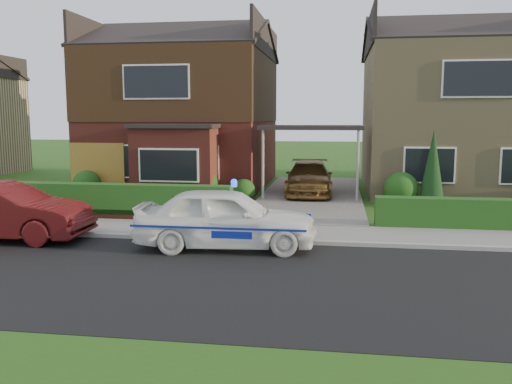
# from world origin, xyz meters

# --- Properties ---
(ground) EXTENTS (120.00, 120.00, 0.00)m
(ground) POSITION_xyz_m (0.00, 0.00, 0.00)
(ground) COLOR #234813
(ground) RESTS_ON ground
(road) EXTENTS (60.00, 6.00, 0.02)m
(road) POSITION_xyz_m (0.00, 0.00, 0.00)
(road) COLOR black
(road) RESTS_ON ground
(kerb) EXTENTS (60.00, 0.16, 0.12)m
(kerb) POSITION_xyz_m (0.00, 3.05, 0.06)
(kerb) COLOR #9E9993
(kerb) RESTS_ON ground
(sidewalk) EXTENTS (60.00, 2.00, 0.10)m
(sidewalk) POSITION_xyz_m (0.00, 4.10, 0.05)
(sidewalk) COLOR slate
(sidewalk) RESTS_ON ground
(driveway) EXTENTS (3.80, 12.00, 0.12)m
(driveway) POSITION_xyz_m (0.00, 11.00, 0.06)
(driveway) COLOR #666059
(driveway) RESTS_ON ground
(house_left) EXTENTS (7.50, 9.53, 7.25)m
(house_left) POSITION_xyz_m (-5.78, 13.90, 3.81)
(house_left) COLOR maroon
(house_left) RESTS_ON ground
(house_right) EXTENTS (7.50, 8.06, 7.25)m
(house_right) POSITION_xyz_m (5.80, 13.99, 3.66)
(house_right) COLOR #A08862
(house_right) RESTS_ON ground
(carport_link) EXTENTS (3.80, 3.00, 2.77)m
(carport_link) POSITION_xyz_m (0.00, 10.95, 2.66)
(carport_link) COLOR black
(carport_link) RESTS_ON ground
(garage_door) EXTENTS (2.20, 0.10, 2.10)m
(garage_door) POSITION_xyz_m (-8.25, 9.96, 1.05)
(garage_door) COLOR #90561F
(garage_door) RESTS_ON ground
(dwarf_wall) EXTENTS (7.70, 0.25, 0.36)m
(dwarf_wall) POSITION_xyz_m (-5.80, 5.30, 0.18)
(dwarf_wall) COLOR maroon
(dwarf_wall) RESTS_ON ground
(hedge_left) EXTENTS (7.50, 0.55, 0.90)m
(hedge_left) POSITION_xyz_m (-5.80, 5.45, 0.00)
(hedge_left) COLOR #1B3E13
(hedge_left) RESTS_ON ground
(shrub_left_far) EXTENTS (1.08, 1.08, 1.08)m
(shrub_left_far) POSITION_xyz_m (-8.50, 9.50, 0.54)
(shrub_left_far) COLOR #1B3E13
(shrub_left_far) RESTS_ON ground
(shrub_left_mid) EXTENTS (1.32, 1.32, 1.32)m
(shrub_left_mid) POSITION_xyz_m (-4.00, 9.30, 0.66)
(shrub_left_mid) COLOR #1B3E13
(shrub_left_mid) RESTS_ON ground
(shrub_left_near) EXTENTS (0.84, 0.84, 0.84)m
(shrub_left_near) POSITION_xyz_m (-2.40, 9.60, 0.42)
(shrub_left_near) COLOR #1B3E13
(shrub_left_near) RESTS_ON ground
(shrub_right_near) EXTENTS (1.20, 1.20, 1.20)m
(shrub_right_near) POSITION_xyz_m (3.20, 9.40, 0.60)
(shrub_right_near) COLOR #1B3E13
(shrub_right_near) RESTS_ON ground
(conifer_a) EXTENTS (0.90, 0.90, 2.60)m
(conifer_a) POSITION_xyz_m (4.20, 9.20, 1.30)
(conifer_a) COLOR black
(conifer_a) RESTS_ON ground
(police_car) EXTENTS (3.92, 4.39, 1.62)m
(police_car) POSITION_xyz_m (-1.59, 2.40, 0.73)
(police_car) COLOR white
(police_car) RESTS_ON ground
(driveway_car) EXTENTS (1.91, 4.37, 1.25)m
(driveway_car) POSITION_xyz_m (-0.10, 11.12, 0.75)
(driveway_car) COLOR brown
(driveway_car) RESTS_ON driveway
(street_car) EXTENTS (1.70, 4.43, 1.44)m
(street_car) POSITION_xyz_m (-7.32, 2.40, 0.72)
(street_car) COLOR #4B1011
(street_car) RESTS_ON ground
(potted_plant_a) EXTENTS (0.43, 0.32, 0.75)m
(potted_plant_a) POSITION_xyz_m (-9.00, 6.15, 0.38)
(potted_plant_a) COLOR gray
(potted_plant_a) RESTS_ON ground
(potted_plant_b) EXTENTS (0.58, 0.57, 0.82)m
(potted_plant_b) POSITION_xyz_m (-5.55, 6.03, 0.41)
(potted_plant_b) COLOR gray
(potted_plant_b) RESTS_ON ground
(potted_plant_c) EXTENTS (0.51, 0.51, 0.74)m
(potted_plant_c) POSITION_xyz_m (-3.75, 6.76, 0.37)
(potted_plant_c) COLOR gray
(potted_plant_c) RESTS_ON ground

